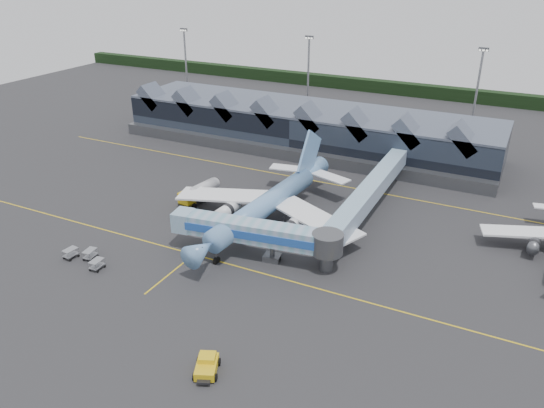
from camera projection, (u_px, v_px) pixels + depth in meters
The scene contains 10 objects.
ground at pixel (221, 233), 89.21m from camera, with size 260.00×260.00×0.00m, color #2A2A2C.
taxi_stripes at pixel (249, 209), 97.29m from camera, with size 120.00×60.00×0.01m.
tree_line_far at pixel (393, 88), 177.29m from camera, with size 260.00×4.00×4.00m, color black.
terminal at pixel (305, 127), 127.46m from camera, with size 90.00×22.25×12.52m.
light_masts at pixel (432, 93), 126.15m from camera, with size 132.40×42.56×22.45m.
main_airliner at pixel (268, 203), 90.63m from camera, with size 35.90×41.40×13.29m.
jet_bridge at pixel (265, 235), 79.66m from camera, with size 26.92×7.46×6.17m.
fuel_truck at pixel (201, 191), 100.12m from camera, with size 3.92×10.08×3.35m.
pushback_tug at pixel (207, 366), 59.18m from camera, with size 3.75×4.61×1.85m.
baggage_carts at pixel (86, 257), 80.43m from camera, with size 7.48×4.09×1.51m.
Camera 1 is at (42.92, -66.41, 42.48)m, focal length 35.00 mm.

